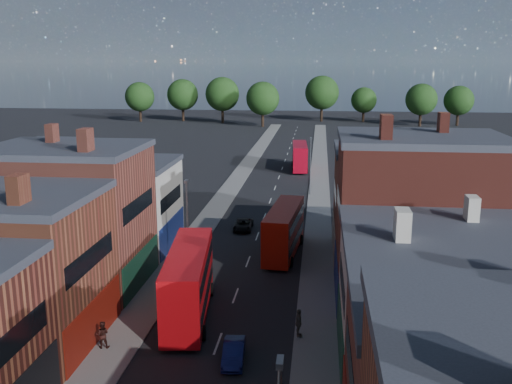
% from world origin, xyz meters
% --- Properties ---
extents(pavement_west, '(3.00, 200.00, 0.12)m').
position_xyz_m(pavement_west, '(-6.50, 50.00, 0.06)').
color(pavement_west, gray).
rests_on(pavement_west, ground).
extents(pavement_east, '(3.00, 200.00, 0.12)m').
position_xyz_m(pavement_east, '(6.50, 50.00, 0.06)').
color(pavement_east, gray).
rests_on(pavement_east, ground).
extents(lamp_post_2, '(0.25, 0.70, 8.12)m').
position_xyz_m(lamp_post_2, '(-5.20, 30.00, 4.70)').
color(lamp_post_2, slate).
rests_on(lamp_post_2, ground).
extents(lamp_post_3, '(0.25, 0.70, 8.12)m').
position_xyz_m(lamp_post_3, '(5.20, 60.00, 4.70)').
color(lamp_post_3, slate).
rests_on(lamp_post_3, ground).
extents(bus_0, '(4.01, 11.93, 5.05)m').
position_xyz_m(bus_0, '(-2.82, 19.95, 2.73)').
color(bus_0, red).
rests_on(bus_0, ground).
extents(bus_1, '(3.47, 10.94, 4.65)m').
position_xyz_m(bus_1, '(3.20, 34.54, 2.51)').
color(bus_1, '#B1170A').
rests_on(bus_1, ground).
extents(bus_2, '(3.10, 10.55, 4.50)m').
position_xyz_m(bus_2, '(3.06, 79.02, 2.43)').
color(bus_2, '#A9071A').
rests_on(bus_2, ground).
extents(car_1, '(1.59, 3.82, 1.23)m').
position_xyz_m(car_1, '(1.39, 13.87, 0.62)').
color(car_1, '#121851').
rests_on(car_1, ground).
extents(car_2, '(2.00, 4.24, 1.17)m').
position_xyz_m(car_2, '(-1.81, 42.17, 0.59)').
color(car_2, black).
rests_on(car_2, ground).
extents(car_3, '(1.68, 3.96, 1.14)m').
position_xyz_m(car_3, '(3.78, 50.67, 0.57)').
color(car_3, silver).
rests_on(car_3, ground).
extents(ped_1, '(0.96, 0.65, 1.81)m').
position_xyz_m(ped_1, '(-7.32, 14.48, 1.02)').
color(ped_1, '#3E1D19').
rests_on(ped_1, pavement_west).
extents(ped_3, '(0.71, 1.23, 1.97)m').
position_xyz_m(ped_3, '(5.30, 17.43, 1.10)').
color(ped_3, '#57544A').
rests_on(ped_3, pavement_east).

